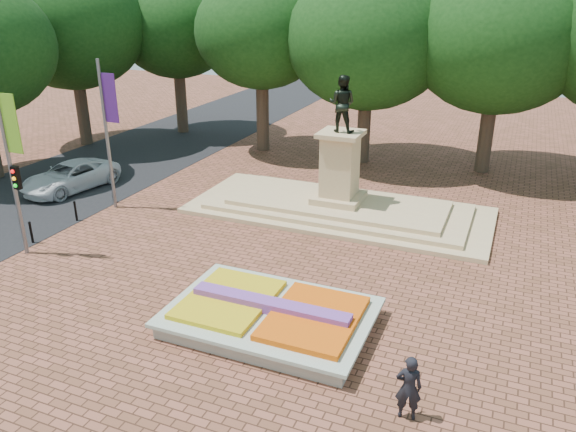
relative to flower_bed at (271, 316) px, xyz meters
The scene contains 9 objects.
ground 2.28m from the flower_bed, 117.19° to the left, with size 90.00×90.00×0.00m, color brown.
asphalt_street 17.49m from the flower_bed, 156.41° to the left, with size 9.00×90.00×0.02m, color black.
flower_bed is the anchor object (origin of this frame).
monument 10.07m from the flower_bed, 95.87° to the left, with size 14.00×6.00×6.40m.
tree_row_back 21.01m from the flower_bed, 86.26° to the left, with size 44.80×8.80×10.43m.
banner_poles 11.66m from the flower_bed, behind, with size 0.88×11.17×7.00m.
bollard_row 11.74m from the flower_bed, behind, with size 0.12×13.12×0.98m.
van 16.86m from the flower_bed, 152.89° to the left, with size 2.40×5.20×1.45m, color silver.
pedestrian 5.34m from the flower_bed, 26.61° to the right, with size 0.65×0.43×1.78m, color black.
Camera 1 is at (7.33, -15.69, 9.91)m, focal length 35.00 mm.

